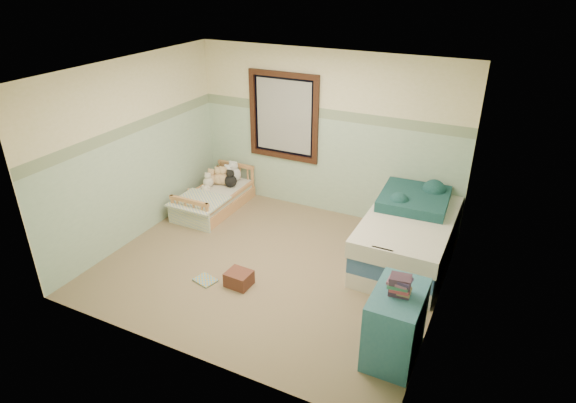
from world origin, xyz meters
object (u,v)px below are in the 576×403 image
at_px(toddler_bed_frame, 216,203).
at_px(plush_floor_tan, 192,201).
at_px(plush_floor_cream, 207,199).
at_px(floor_book, 205,280).
at_px(red_pillow, 239,279).
at_px(twin_bed_frame, 408,250).
at_px(dresser, 395,324).

height_order(toddler_bed_frame, plush_floor_tan, plush_floor_tan).
bearing_deg(toddler_bed_frame, plush_floor_tan, -162.60).
distance_m(plush_floor_cream, floor_book, 2.09).
relative_size(toddler_bed_frame, plush_floor_cream, 5.54).
xyz_separation_m(red_pillow, floor_book, (-0.42, -0.12, -0.08)).
xyz_separation_m(plush_floor_tan, twin_bed_frame, (3.50, 0.06, 0.00)).
relative_size(plush_floor_tan, red_pillow, 0.72).
bearing_deg(twin_bed_frame, floor_book, -141.81).
bearing_deg(toddler_bed_frame, red_pillow, -48.55).
relative_size(plush_floor_cream, plush_floor_tan, 1.16).
bearing_deg(red_pillow, floor_book, -164.08).
bearing_deg(plush_floor_cream, dresser, -28.24).
distance_m(plush_floor_cream, red_pillow, 2.26).
bearing_deg(plush_floor_cream, red_pillow, -45.38).
height_order(plush_floor_tan, dresser, dresser).
bearing_deg(twin_bed_frame, dresser, -80.78).
xyz_separation_m(plush_floor_cream, floor_book, (1.17, -1.73, -0.11)).
relative_size(dresser, red_pillow, 2.55).
relative_size(plush_floor_cream, twin_bed_frame, 0.12).
bearing_deg(plush_floor_tan, floor_book, -49.42).
distance_m(twin_bed_frame, floor_book, 2.70).
bearing_deg(plush_floor_tan, dresser, -25.46).
height_order(toddler_bed_frame, dresser, dresser).
xyz_separation_m(toddler_bed_frame, floor_book, (1.00, -1.73, -0.08)).
relative_size(twin_bed_frame, red_pillow, 6.87).
relative_size(plush_floor_tan, twin_bed_frame, 0.10).
bearing_deg(plush_floor_tan, plush_floor_cream, 29.15).
xyz_separation_m(dresser, floor_book, (-2.42, 0.20, -0.37)).
distance_m(twin_bed_frame, red_pillow, 2.30).
bearing_deg(floor_book, dresser, 9.81).
bearing_deg(toddler_bed_frame, dresser, -29.40).
bearing_deg(floor_book, red_pillow, 30.43).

